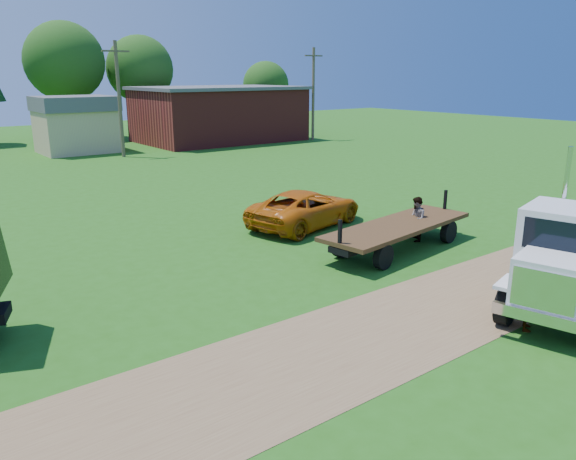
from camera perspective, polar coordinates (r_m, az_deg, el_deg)
ground at (r=15.84m, az=11.72°, el=-9.20°), size 140.00×140.00×0.00m
dirt_track at (r=15.84m, az=11.72°, el=-9.18°), size 120.00×4.20×0.01m
white_semi_tractor at (r=17.36m, az=26.71°, el=-2.85°), size 7.75×4.18×4.57m
orange_pickup at (r=24.83m, az=1.81°, el=2.23°), size 6.27×3.94×1.62m
flatbed_trailer at (r=21.86m, az=11.08°, el=0.01°), size 7.36×3.10×1.83m
spectator_a at (r=16.10m, az=23.33°, el=-6.25°), size 0.80×0.74×1.84m
spectator_b at (r=23.12m, az=12.89°, el=1.08°), size 1.11×1.11×1.81m
brick_building at (r=57.30m, az=-7.03°, el=11.64°), size 15.40×10.40×5.30m
tan_shed at (r=51.65m, az=-20.71°, el=10.08°), size 6.20×5.40×4.70m
utility_poles at (r=47.44m, az=-16.77°, el=12.78°), size 42.20×0.28×9.00m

